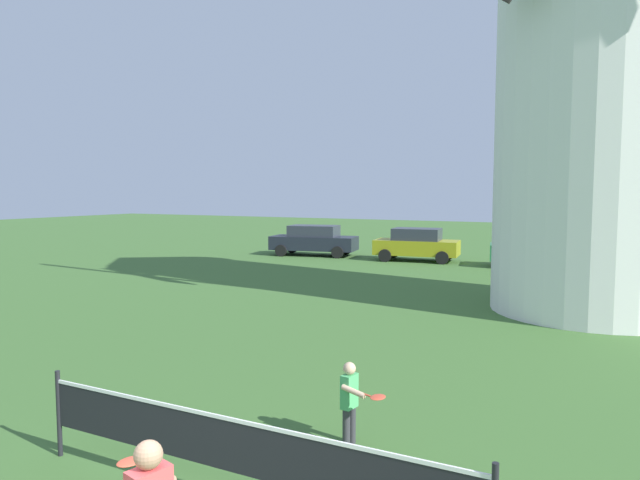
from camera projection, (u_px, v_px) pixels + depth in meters
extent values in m
cylinder|color=white|center=(602.00, 84.00, 15.52)|extent=(5.45, 5.45, 12.40)
cylinder|color=black|center=(59.00, 413.00, 7.29)|extent=(0.06, 0.06, 1.10)
cube|color=black|center=(232.00, 447.00, 6.05)|extent=(5.31, 0.01, 0.55)
cube|color=white|center=(232.00, 420.00, 6.03)|extent=(5.31, 0.02, 0.04)
sphere|color=tan|center=(148.00, 455.00, 4.37)|extent=(0.22, 0.22, 0.22)
cylinder|color=tan|center=(156.00, 477.00, 4.67)|extent=(0.46, 0.20, 0.17)
cylinder|color=#D84C33|center=(144.00, 470.00, 4.78)|extent=(0.22, 0.08, 0.04)
ellipsoid|color=#D84C33|center=(130.00, 461.00, 4.93)|extent=(0.23, 0.28, 0.03)
cylinder|color=#333338|center=(352.00, 425.00, 7.68)|extent=(0.10, 0.10, 0.50)
cylinder|color=#333338|center=(346.00, 428.00, 7.56)|extent=(0.10, 0.10, 0.50)
cube|color=#4CB266|center=(349.00, 391.00, 7.58)|extent=(0.17, 0.26, 0.45)
sphere|color=#DBB28E|center=(349.00, 368.00, 7.55)|extent=(0.17, 0.17, 0.17)
cylinder|color=#DBB28E|center=(356.00, 389.00, 7.71)|extent=(0.07, 0.07, 0.34)
cylinder|color=#DBB28E|center=(354.00, 391.00, 7.37)|extent=(0.35, 0.12, 0.13)
cylinder|color=#D84C33|center=(363.00, 394.00, 7.30)|extent=(0.22, 0.05, 0.04)
ellipsoid|color=#D84C33|center=(378.00, 397.00, 7.17)|extent=(0.21, 0.26, 0.03)
cube|color=#1E232D|center=(314.00, 243.00, 29.83)|extent=(4.62, 2.48, 0.70)
cube|color=#2D333D|center=(314.00, 231.00, 29.78)|extent=(2.69, 1.92, 0.56)
cylinder|color=black|center=(346.00, 249.00, 30.25)|extent=(0.62, 0.29, 0.60)
cylinder|color=black|center=(337.00, 252.00, 28.63)|extent=(0.62, 0.29, 0.60)
cylinder|color=black|center=(292.00, 247.00, 31.10)|extent=(0.62, 0.29, 0.60)
cylinder|color=black|center=(281.00, 251.00, 29.48)|extent=(0.62, 0.29, 0.60)
cube|color=#999919|center=(417.00, 247.00, 27.52)|extent=(4.10, 2.16, 0.70)
cube|color=#2D333D|center=(417.00, 234.00, 27.47)|extent=(2.36, 1.75, 0.56)
cylinder|color=black|center=(447.00, 254.00, 27.88)|extent=(0.62, 0.25, 0.60)
cylinder|color=black|center=(442.00, 258.00, 26.30)|extent=(0.62, 0.25, 0.60)
cylinder|color=black|center=(393.00, 252.00, 28.81)|extent=(0.62, 0.25, 0.60)
cylinder|color=black|center=(385.00, 255.00, 27.22)|extent=(0.62, 0.25, 0.60)
cube|color=#1E6638|center=(540.00, 253.00, 25.04)|extent=(4.44, 2.46, 0.70)
cube|color=#2D333D|center=(541.00, 239.00, 24.98)|extent=(2.59, 1.91, 0.56)
cylinder|color=black|center=(573.00, 260.00, 25.47)|extent=(0.62, 0.29, 0.60)
cylinder|color=black|center=(579.00, 265.00, 23.85)|extent=(0.62, 0.29, 0.60)
cylinder|color=black|center=(505.00, 258.00, 26.28)|extent=(0.62, 0.29, 0.60)
cylinder|color=black|center=(506.00, 262.00, 24.66)|extent=(0.62, 0.29, 0.60)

